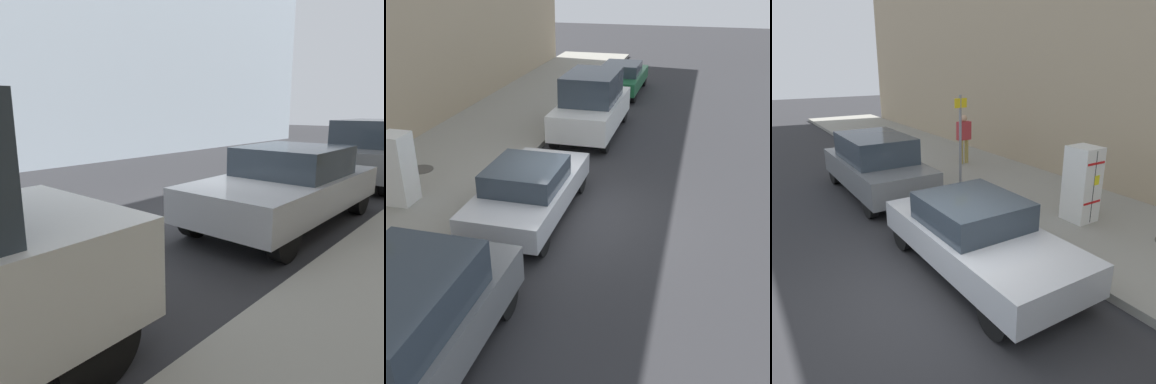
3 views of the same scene
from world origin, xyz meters
The scene contains 8 objects.
ground_plane centered at (0.00, 0.00, 0.00)m, with size 80.00×80.00×0.00m, color #28282B.
sidewalk_slab centered at (-4.43, 0.00, 0.08)m, with size 4.29×44.00×0.16m, color gray.
discarded_refrigerator centered at (-4.21, -0.61, 1.04)m, with size 0.61×0.68×1.75m.
manhole_cover centered at (-4.90, 1.30, 0.17)m, with size 0.70×0.70×0.02m, color #47443F.
parked_suv_gray centered at (-1.03, -5.41, 0.90)m, with size 1.89×4.52×1.74m.
parked_sedan_silver centered at (-1.03, -0.24, 0.71)m, with size 1.83×4.30×1.38m.
parked_van_white centered at (-1.03, 6.15, 1.07)m, with size 1.94×4.64×2.16m.
parked_sedan_green centered at (-1.03, 12.30, 0.74)m, with size 1.81×4.56×1.41m.
Camera 2 is at (2.66, -9.80, 5.48)m, focal length 45.00 mm.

